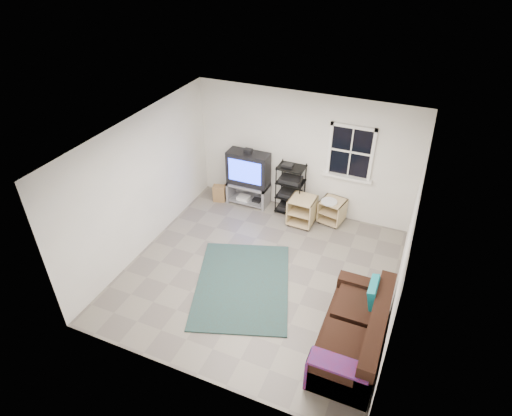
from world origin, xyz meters
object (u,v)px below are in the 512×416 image
at_px(tv_unit, 249,174).
at_px(side_table_left, 303,209).
at_px(sofa, 355,333).
at_px(av_rack, 290,192).
at_px(side_table_right, 333,209).

distance_m(tv_unit, side_table_left, 1.42).
height_order(tv_unit, sofa, tv_unit).
height_order(av_rack, side_table_left, av_rack).
relative_size(av_rack, side_table_right, 2.05).
xyz_separation_m(side_table_right, sofa, (1.11, -3.03, 0.01)).
height_order(tv_unit, av_rack, tv_unit).
relative_size(side_table_right, sofa, 0.29).
xyz_separation_m(av_rack, sofa, (2.05, -3.03, -0.18)).
bearing_deg(av_rack, tv_unit, -178.57).
xyz_separation_m(av_rack, side_table_right, (0.94, -0.01, -0.19)).
distance_m(av_rack, side_table_left, 0.50).
bearing_deg(tv_unit, sofa, -45.04).
xyz_separation_m(tv_unit, sofa, (3.00, -3.01, -0.42)).
distance_m(av_rack, sofa, 3.67).
relative_size(tv_unit, av_rack, 1.18).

